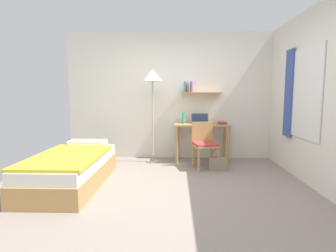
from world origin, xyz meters
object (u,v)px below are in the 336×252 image
object	(u,v)px
bed	(72,169)
book_stack	(222,123)
desk_chair	(205,143)
laptop	(200,121)
desk	(202,131)
water_bottle	(183,118)
standing_lamp	(152,81)
handbag	(218,163)

from	to	relation	value
bed	book_stack	bearing A→B (deg)	30.53
desk_chair	laptop	bearing A→B (deg)	94.46
book_stack	laptop	bearing A→B (deg)	172.00
desk	book_stack	bearing A→B (deg)	-4.24
desk	desk_chair	world-z (taller)	desk_chair
desk_chair	water_bottle	bearing A→B (deg)	129.25
desk_chair	standing_lamp	bearing A→B (deg)	158.01
laptop	book_stack	world-z (taller)	laptop
bed	desk	bearing A→B (deg)	35.74
desk	book_stack	world-z (taller)	book_stack
desk_chair	handbag	world-z (taller)	desk_chair
book_stack	handbag	xyz separation A→B (m)	(-0.18, -0.63, -0.65)
bed	water_bottle	size ratio (longest dim) A/B	8.41
standing_lamp	water_bottle	size ratio (longest dim) A/B	8.02
desk_chair	water_bottle	xyz separation A→B (m)	(-0.37, 0.46, 0.40)
handbag	desk	bearing A→B (deg)	108.79
standing_lamp	handbag	world-z (taller)	standing_lamp
water_bottle	book_stack	size ratio (longest dim) A/B	0.92
laptop	book_stack	bearing A→B (deg)	-8.00
desk	handbag	distance (m)	0.84
water_bottle	handbag	size ratio (longest dim) A/B	0.58
water_bottle	book_stack	world-z (taller)	water_bottle
water_bottle	handbag	bearing A→B (deg)	-46.62
water_bottle	handbag	world-z (taller)	water_bottle
desk_chair	bed	bearing A→B (deg)	-154.40
standing_lamp	water_bottle	world-z (taller)	standing_lamp
water_bottle	desk	bearing A→B (deg)	5.24
desk_chair	laptop	world-z (taller)	laptop
desk_chair	water_bottle	world-z (taller)	water_bottle
book_stack	handbag	world-z (taller)	book_stack
desk	book_stack	distance (m)	0.44
water_bottle	standing_lamp	bearing A→B (deg)	-174.12
standing_lamp	desk	bearing A→B (deg)	5.64
book_stack	bed	bearing A→B (deg)	-149.47
bed	book_stack	size ratio (longest dim) A/B	7.71
water_bottle	laptop	bearing A→B (deg)	11.07
standing_lamp	handbag	bearing A→B (deg)	-25.23
desk_chair	handbag	distance (m)	0.43
laptop	desk_chair	bearing A→B (deg)	-85.54
desk	desk_chair	distance (m)	0.51
laptop	water_bottle	bearing A→B (deg)	-168.93
water_bottle	book_stack	bearing A→B (deg)	0.29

